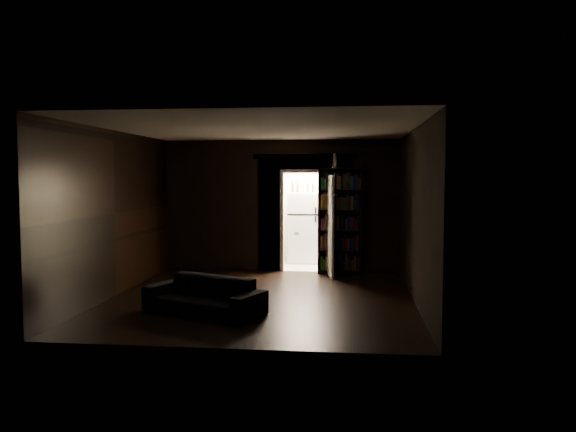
# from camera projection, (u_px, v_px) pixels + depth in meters

# --- Properties ---
(ground) EXTENTS (5.50, 5.50, 0.00)m
(ground) POSITION_uv_depth(u_px,v_px,m) (261.00, 298.00, 9.32)
(ground) COLOR black
(ground) RESTS_ON ground
(room_walls) EXTENTS (5.02, 5.61, 2.84)m
(room_walls) POSITION_uv_depth(u_px,v_px,m) (269.00, 195.00, 10.27)
(room_walls) COLOR black
(room_walls) RESTS_ON ground
(kitchen_alcove) EXTENTS (2.20, 1.80, 2.60)m
(kitchen_alcove) POSITION_uv_depth(u_px,v_px,m) (308.00, 212.00, 13.02)
(kitchen_alcove) COLOR #B7AE9F
(kitchen_alcove) RESTS_ON ground
(sofa) EXTENTS (1.99, 1.45, 0.70)m
(sofa) POSITION_uv_depth(u_px,v_px,m) (204.00, 290.00, 8.29)
(sofa) COLOR black
(sofa) RESTS_ON ground
(bookshelf) EXTENTS (0.95, 0.54, 2.20)m
(bookshelf) POSITION_uv_depth(u_px,v_px,m) (340.00, 221.00, 11.67)
(bookshelf) COLOR black
(bookshelf) RESTS_ON ground
(refrigerator) EXTENTS (0.94, 0.91, 1.65)m
(refrigerator) POSITION_uv_depth(u_px,v_px,m) (305.00, 227.00, 13.21)
(refrigerator) COLOR white
(refrigerator) RESTS_ON ground
(door) EXTENTS (0.21, 0.84, 2.05)m
(door) POSITION_uv_depth(u_px,v_px,m) (330.00, 226.00, 11.43)
(door) COLOR white
(door) RESTS_ON ground
(figurine) EXTENTS (0.11, 0.11, 0.31)m
(figurine) POSITION_uv_depth(u_px,v_px,m) (335.00, 160.00, 11.58)
(figurine) COLOR white
(figurine) RESTS_ON bookshelf
(bottles) EXTENTS (0.69, 0.10, 0.28)m
(bottles) POSITION_uv_depth(u_px,v_px,m) (303.00, 186.00, 13.15)
(bottles) COLOR black
(bottles) RESTS_ON refrigerator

